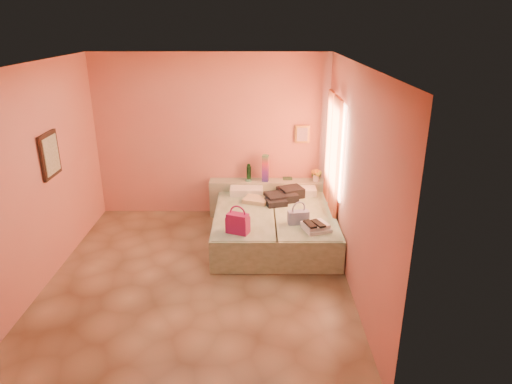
% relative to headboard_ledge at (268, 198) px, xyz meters
% --- Properties ---
extents(ground, '(4.50, 4.50, 0.00)m').
position_rel_headboard_ledge_xyz_m(ground, '(-0.98, -2.10, -0.33)').
color(ground, tan).
rests_on(ground, ground).
extents(room_walls, '(4.02, 4.51, 2.81)m').
position_rel_headboard_ledge_xyz_m(room_walls, '(-0.77, -1.53, 1.46)').
color(room_walls, tan).
rests_on(room_walls, ground).
extents(headboard_ledge, '(2.05, 0.30, 0.65)m').
position_rel_headboard_ledge_xyz_m(headboard_ledge, '(0.00, 0.00, 0.00)').
color(headboard_ledge, '#A0AB8C').
rests_on(headboard_ledge, ground).
extents(bed_left, '(0.91, 2.01, 0.50)m').
position_rel_headboard_ledge_xyz_m(bed_left, '(-0.38, -1.05, -0.08)').
color(bed_left, '#AEC8A1').
rests_on(bed_left, ground).
extents(bed_right, '(0.91, 2.01, 0.50)m').
position_rel_headboard_ledge_xyz_m(bed_right, '(0.52, -1.05, -0.08)').
color(bed_right, '#AEC8A1').
rests_on(bed_right, ground).
extents(water_bottle, '(0.10, 0.10, 0.28)m').
position_rel_headboard_ledge_xyz_m(water_bottle, '(-0.34, 0.04, 0.46)').
color(water_bottle, '#14371A').
rests_on(water_bottle, headboard_ledge).
extents(rainbow_box, '(0.12, 0.12, 0.47)m').
position_rel_headboard_ledge_xyz_m(rainbow_box, '(-0.05, -0.03, 0.56)').
color(rainbow_box, '#A01356').
rests_on(rainbow_box, headboard_ledge).
extents(small_dish, '(0.12, 0.12, 0.03)m').
position_rel_headboard_ledge_xyz_m(small_dish, '(-0.34, -0.03, 0.34)').
color(small_dish, '#4F9073').
rests_on(small_dish, headboard_ledge).
extents(green_book, '(0.16, 0.12, 0.03)m').
position_rel_headboard_ledge_xyz_m(green_book, '(0.34, 0.08, 0.34)').
color(green_book, '#2A4E34').
rests_on(green_book, headboard_ledge).
extents(flower_vase, '(0.22, 0.22, 0.25)m').
position_rel_headboard_ledge_xyz_m(flower_vase, '(0.83, -0.02, 0.45)').
color(flower_vase, silver).
rests_on(flower_vase, headboard_ledge).
extents(magenta_handbag, '(0.35, 0.28, 0.29)m').
position_rel_headboard_ledge_xyz_m(magenta_handbag, '(-0.46, -1.77, 0.32)').
color(magenta_handbag, '#A01356').
rests_on(magenta_handbag, bed_left).
extents(khaki_garment, '(0.47, 0.42, 0.07)m').
position_rel_headboard_ledge_xyz_m(khaki_garment, '(-0.20, -0.63, 0.21)').
color(khaki_garment, tan).
rests_on(khaki_garment, bed_left).
extents(clothes_pile, '(0.66, 0.66, 0.16)m').
position_rel_headboard_ledge_xyz_m(clothes_pile, '(0.24, -0.57, 0.26)').
color(clothes_pile, black).
rests_on(clothes_pile, bed_right).
extents(blue_handbag, '(0.32, 0.18, 0.19)m').
position_rel_headboard_ledge_xyz_m(blue_handbag, '(0.41, -1.46, 0.27)').
color(blue_handbag, '#3C4B92').
rests_on(blue_handbag, bed_right).
extents(towel_stack, '(0.43, 0.40, 0.10)m').
position_rel_headboard_ledge_xyz_m(towel_stack, '(0.65, -1.69, 0.23)').
color(towel_stack, white).
rests_on(towel_stack, bed_right).
extents(sandal_pair, '(0.27, 0.31, 0.03)m').
position_rel_headboard_ledge_xyz_m(sandal_pair, '(0.61, -1.73, 0.29)').
color(sandal_pair, black).
rests_on(sandal_pair, towel_stack).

